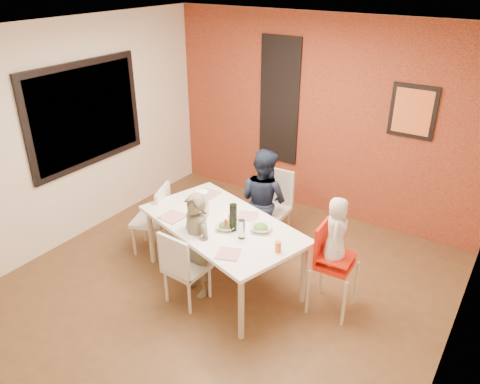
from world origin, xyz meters
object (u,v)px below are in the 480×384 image
Objects in this scene: chair_far at (273,202)px; dining_table at (222,228)px; child_far at (264,201)px; chair_near at (182,265)px; high_chair at (331,260)px; child_near at (196,246)px; toddler at (336,231)px; wine_bottle at (233,217)px; paper_towel_roll at (203,204)px; chair_left at (156,216)px.

dining_table is at bearing -93.79° from chair_far.
chair_near is at bearing 95.73° from child_far.
child_far reaches higher than dining_table.
high_chair is (1.16, 0.23, -0.10)m from dining_table.
child_near is (-0.14, -1.39, 0.06)m from chair_far.
chair_near is (-0.12, -0.55, -0.21)m from dining_table.
toddler is (1.17, -0.85, 0.40)m from chair_far.
wine_bottle is 0.44m from paper_towel_roll.
wine_bottle is (0.31, 0.49, 0.42)m from chair_near.
chair_left is at bearing 76.15° from toddler.
dining_table is 1.05m from chair_left.
child_far reaches higher than child_near.
chair_near is at bearing -73.62° from child_near.
paper_towel_roll is (-1.44, -0.23, -0.02)m from toddler.
child_far is at bearing 88.43° from dining_table.
dining_table is at bearing 86.70° from child_near.
wine_bottle is (0.17, -1.14, 0.37)m from chair_far.
chair_far is (0.14, 1.63, 0.05)m from chair_near.
child_near is at bearing -88.18° from chair_near.
chair_left is 1.24× the size of toddler.
child_near is at bearing -98.34° from chair_far.
paper_towel_roll is at bearing 179.10° from dining_table.
child_near is 0.89× the size of child_far.
wine_bottle reaches higher than high_chair.
chair_near is at bearing 102.57° from toddler.
chair_near is 1.50m from high_chair.
chair_far reaches higher than chair_left.
child_near is 0.46m from paper_towel_roll.
child_near is 1.67× the size of toddler.
child_far is at bearing 105.87° from chair_left.
child_near is 1.45m from toddler.
paper_towel_roll is (-0.28, -0.83, 0.24)m from child_far.
paper_towel_roll is (-0.26, 0.00, 0.22)m from dining_table.
wine_bottle reaches higher than chair_left.
high_chair is at bearing 77.87° from toddler.
chair_far reaches higher than chair_near.
chair_far is 3.18× the size of wine_bottle.
chair_far is 1.17m from paper_towel_roll.
dining_table is 2.31× the size of chair_left.
wine_bottle is at bearing 87.85° from toddler.
chair_far is 1.43m from high_chair.
chair_near is 1.63m from chair_far.
chair_near reaches higher than dining_table.
high_chair is (2.19, 0.16, 0.10)m from chair_left.
dining_table is 0.34m from child_near.
chair_far is (0.02, 1.08, -0.16)m from dining_table.
high_chair is at bearing 163.51° from child_far.
toddler reaches higher than chair_near.
child_near reaches higher than chair_far.
dining_table is at bearing 65.96° from chair_left.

